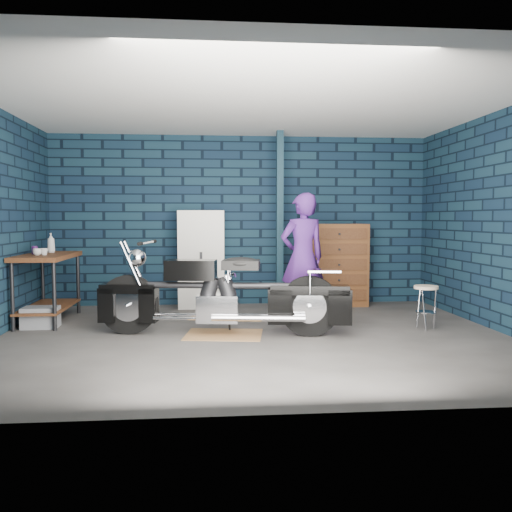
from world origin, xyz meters
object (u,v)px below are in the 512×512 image
Objects in this scene: workbench at (48,288)px; tool_chest at (335,265)px; person at (303,257)px; motorcycle at (224,288)px; locker at (201,259)px; storage_bin at (41,317)px; shop_stool at (426,308)px.

workbench is 4.28m from tool_chest.
person reaches higher than workbench.
tool_chest reaches higher than motorcycle.
tool_chest reaches higher than workbench.
locker is (2.03, 1.02, 0.30)m from workbench.
tool_chest is at bearing 13.74° from workbench.
person is at bearing 3.10° from storage_bin.
shop_stool reaches higher than storage_bin.
person is 1.86m from locker.
workbench is at bearing 168.95° from shop_stool.
workbench is at bearing 92.72° from storage_bin.
workbench is 4.94m from shop_stool.
locker is (-0.29, 2.07, 0.19)m from motorcycle.
motorcycle is 2.77m from tool_chest.
tool_chest is at bearing 19.15° from storage_bin.
person reaches higher than tool_chest.
person is 1.71m from shop_stool.
locker is (2.01, 1.44, 0.62)m from storage_bin.
workbench is 0.81× the size of person.
locker is at bearing 106.24° from motorcycle.
person is 3.16× the size of shop_stool.
storage_bin is 4.86m from shop_stool.
person is at bearing 45.33° from motorcycle.
storage_bin is at bearing 173.78° from shop_stool.
shop_stool is (4.85, -0.95, -0.18)m from workbench.
person is 4.04× the size of storage_bin.
storage_bin is 2.55m from locker.
motorcycle reaches higher than workbench.
person is 3.47m from storage_bin.
locker is 3.46m from shop_stool.
workbench is 3.44m from person.
motorcycle is at bearing -177.51° from shop_stool.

